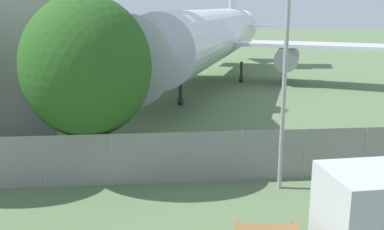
{
  "coord_description": "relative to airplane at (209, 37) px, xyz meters",
  "views": [
    {
      "loc": [
        -0.98,
        -5.29,
        6.83
      ],
      "look_at": [
        0.84,
        14.31,
        2.0
      ],
      "focal_mm": 42.0,
      "sensor_mm": 36.0,
      "label": 1
    }
  ],
  "objects": [
    {
      "name": "airplane",
      "position": [
        0.0,
        0.0,
        0.0
      ],
      "size": [
        29.43,
        37.79,
        13.4
      ],
      "rotation": [
        0.0,
        0.0,
        -1.91
      ],
      "color": "white",
      "rests_on": "ground"
    },
    {
      "name": "perimeter_fence",
      "position": [
        -4.27,
        -23.17,
        -3.09
      ],
      "size": [
        56.07,
        0.07,
        2.07
      ],
      "color": "gray",
      "rests_on": "ground"
    },
    {
      "name": "tree_left_of_cabin",
      "position": [
        -7.76,
        -21.83,
        0.33
      ],
      "size": [
        5.15,
        5.15,
        7.3
      ],
      "color": "brown",
      "rests_on": "ground"
    },
    {
      "name": "light_mast",
      "position": [
        -0.42,
        -24.07,
        1.02
      ],
      "size": [
        0.44,
        0.44,
        8.51
      ],
      "color": "#99999E",
      "rests_on": "ground"
    }
  ]
}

